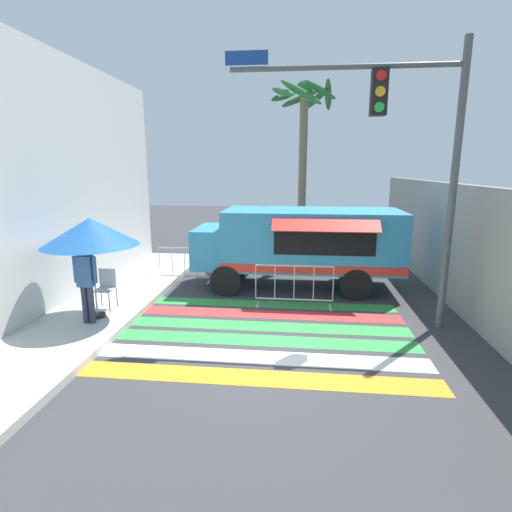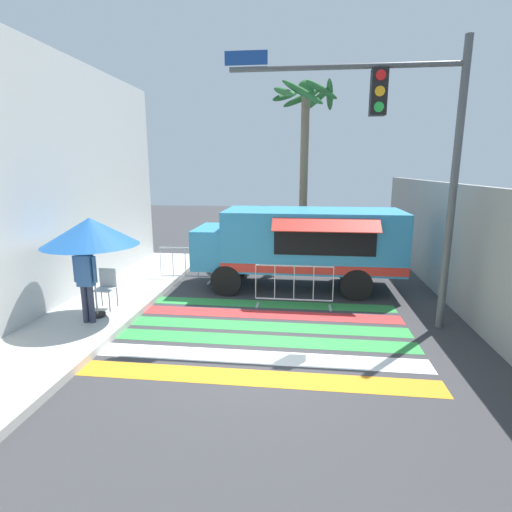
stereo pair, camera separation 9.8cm
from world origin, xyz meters
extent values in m
plane|color=#38383A|center=(0.00, 0.00, 0.00)|extent=(60.00, 60.00, 0.00)
cube|color=#B7B5AD|center=(-5.27, 0.00, 0.08)|extent=(4.40, 16.00, 0.15)
cube|color=gray|center=(4.72, 3.00, 1.56)|extent=(0.20, 16.00, 3.12)
cube|color=orange|center=(0.00, -1.04, 0.00)|extent=(6.40, 0.56, 0.01)
cube|color=white|center=(0.00, -0.28, 0.00)|extent=(6.40, 0.56, 0.01)
cube|color=green|center=(0.00, 0.48, 0.00)|extent=(6.40, 0.56, 0.01)
cube|color=green|center=(0.00, 1.24, 0.00)|extent=(6.40, 0.56, 0.01)
cube|color=red|center=(0.00, 2.00, 0.00)|extent=(6.40, 0.56, 0.01)
cube|color=green|center=(0.00, 2.76, 0.00)|extent=(6.40, 0.56, 0.01)
cube|color=#338CBF|center=(1.08, 4.38, 1.49)|extent=(5.06, 2.17, 1.68)
cube|color=#338CBF|center=(-1.45, 4.38, 1.22)|extent=(1.78, 2.00, 1.14)
cube|color=#1E232D|center=(-2.29, 4.38, 1.50)|extent=(0.06, 1.74, 0.43)
cube|color=black|center=(1.38, 3.28, 1.62)|extent=(2.68, 0.03, 0.76)
cube|color=red|center=(1.38, 3.08, 2.08)|extent=(2.78, 0.43, 0.31)
cube|color=red|center=(1.08, 3.29, 0.83)|extent=(5.06, 0.01, 0.24)
cylinder|color=black|center=(-1.30, 3.39, 0.43)|extent=(0.87, 0.22, 0.87)
cylinder|color=black|center=(-1.30, 5.38, 0.43)|extent=(0.87, 0.22, 0.87)
cylinder|color=black|center=(2.27, 3.39, 0.43)|extent=(0.87, 0.22, 0.87)
cylinder|color=black|center=(2.27, 5.38, 0.43)|extent=(0.87, 0.22, 0.87)
cylinder|color=#515456|center=(3.91, 1.67, 3.03)|extent=(0.16, 0.16, 6.06)
cylinder|color=#515456|center=(1.55, 1.67, 5.52)|extent=(4.72, 0.11, 0.11)
cube|color=black|center=(2.26, 1.64, 5.01)|extent=(0.32, 0.28, 0.90)
cylinder|color=red|center=(2.26, 1.50, 5.31)|extent=(0.20, 0.02, 0.20)
cylinder|color=#F2A519|center=(2.26, 1.50, 5.01)|extent=(0.20, 0.02, 0.20)
cylinder|color=green|center=(2.26, 1.50, 4.71)|extent=(0.20, 0.02, 0.20)
cube|color=navy|center=(-0.46, 1.65, 5.74)|extent=(0.90, 0.02, 0.28)
cylinder|color=black|center=(-3.88, 1.03, 0.18)|extent=(0.36, 0.36, 0.06)
cylinder|color=#B2B2B7|center=(-3.88, 1.03, 1.30)|extent=(0.04, 0.04, 2.29)
cone|color=#1E59A5|center=(-3.88, 1.03, 2.14)|extent=(2.10, 2.10, 0.62)
cylinder|color=#4C4C51|center=(-4.13, 1.33, 0.39)|extent=(0.02, 0.02, 0.48)
cylinder|color=#4C4C51|center=(-3.73, 1.33, 0.39)|extent=(0.02, 0.02, 0.48)
cylinder|color=#4C4C51|center=(-4.13, 1.73, 0.39)|extent=(0.02, 0.02, 0.48)
cylinder|color=#4C4C51|center=(-3.73, 1.73, 0.39)|extent=(0.02, 0.02, 0.48)
cube|color=beige|center=(-3.93, 1.53, 0.65)|extent=(0.43, 0.43, 0.03)
cube|color=beige|center=(-3.93, 1.73, 0.89)|extent=(0.43, 0.03, 0.46)
cylinder|color=#2D3347|center=(-3.95, 0.66, 0.58)|extent=(0.13, 0.13, 0.84)
cylinder|color=#2D3347|center=(-3.80, 0.66, 0.58)|extent=(0.13, 0.13, 0.84)
cube|color=#33598C|center=(-3.87, 0.66, 1.34)|extent=(0.34, 0.20, 0.68)
cylinder|color=#33598C|center=(-4.09, 0.66, 1.37)|extent=(0.09, 0.09, 0.58)
cylinder|color=#33598C|center=(-3.65, 0.66, 1.37)|extent=(0.09, 0.09, 0.58)
sphere|color=#9E7051|center=(-3.87, 0.66, 1.83)|extent=(0.24, 0.24, 0.24)
cylinder|color=#B7BABF|center=(0.61, 2.63, 1.09)|extent=(1.97, 0.04, 0.04)
cylinder|color=#B7BABF|center=(0.61, 2.63, 0.20)|extent=(1.97, 0.04, 0.04)
cylinder|color=#B7BABF|center=(-0.38, 2.63, 0.65)|extent=(0.02, 0.02, 0.89)
cylinder|color=#B7BABF|center=(0.11, 2.63, 0.65)|extent=(0.02, 0.02, 0.89)
cylinder|color=#B7BABF|center=(0.61, 2.63, 0.65)|extent=(0.02, 0.02, 0.89)
cylinder|color=#B7BABF|center=(1.10, 2.63, 0.65)|extent=(0.02, 0.02, 0.89)
cylinder|color=#B7BABF|center=(1.60, 2.63, 0.65)|extent=(0.02, 0.02, 0.89)
cube|color=#B7BABF|center=(-0.33, 2.63, 0.01)|extent=(0.06, 0.44, 0.03)
cube|color=#B7BABF|center=(1.55, 2.63, 0.01)|extent=(0.06, 0.44, 0.03)
cylinder|color=#B7BABF|center=(-2.82, 4.56, 1.09)|extent=(1.61, 0.04, 0.04)
cylinder|color=#B7BABF|center=(-2.82, 4.56, 0.20)|extent=(1.61, 0.04, 0.04)
cylinder|color=#B7BABF|center=(-3.63, 4.56, 0.65)|extent=(0.02, 0.02, 0.89)
cylinder|color=#B7BABF|center=(-3.23, 4.56, 0.65)|extent=(0.02, 0.02, 0.89)
cylinder|color=#B7BABF|center=(-2.82, 4.56, 0.65)|extent=(0.02, 0.02, 0.89)
cylinder|color=#B7BABF|center=(-2.42, 4.56, 0.65)|extent=(0.02, 0.02, 0.89)
cylinder|color=#B7BABF|center=(-2.02, 4.56, 0.65)|extent=(0.02, 0.02, 0.89)
cube|color=#B7BABF|center=(-3.58, 4.56, 0.01)|extent=(0.06, 0.44, 0.03)
cube|color=#B7BABF|center=(-2.07, 4.56, 0.01)|extent=(0.06, 0.44, 0.03)
cylinder|color=#7A664C|center=(0.78, 8.06, 3.07)|extent=(0.30, 0.30, 6.14)
sphere|color=#2D6B33|center=(0.78, 8.06, 6.29)|extent=(0.60, 0.60, 0.60)
ellipsoid|color=#2D6B33|center=(1.62, 7.98, 6.04)|extent=(0.39, 1.61, 1.02)
ellipsoid|color=#2D6B33|center=(1.21, 8.68, 6.02)|extent=(1.30, 0.99, 0.98)
ellipsoid|color=#2D6B33|center=(0.63, 8.80, 6.07)|extent=(1.50, 0.54, 0.82)
ellipsoid|color=#2D6B33|center=(0.04, 8.50, 6.12)|extent=(1.09, 1.61, 0.72)
ellipsoid|color=#2D6B33|center=(0.01, 7.66, 6.13)|extent=(1.02, 1.66, 0.71)
ellipsoid|color=#2D6B33|center=(0.66, 7.26, 6.03)|extent=(1.55, 0.47, 1.02)
ellipsoid|color=#2D6B33|center=(1.33, 7.49, 6.13)|extent=(1.31, 1.26, 0.66)
camera|label=1|loc=(0.70, -7.22, 3.51)|focal=28.00mm
camera|label=2|loc=(0.80, -7.21, 3.51)|focal=28.00mm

